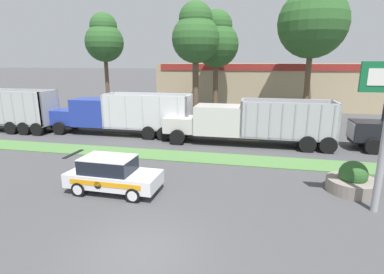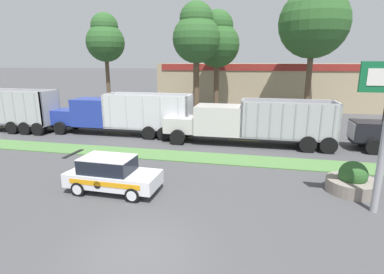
{
  "view_description": "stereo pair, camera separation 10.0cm",
  "coord_description": "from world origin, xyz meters",
  "px_view_note": "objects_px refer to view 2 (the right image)",
  "views": [
    {
      "loc": [
        3.4,
        -7.92,
        5.93
      ],
      "look_at": [
        -0.35,
        9.65,
        1.45
      ],
      "focal_mm": 28.0,
      "sensor_mm": 36.0,
      "label": 1
    },
    {
      "loc": [
        3.5,
        -7.9,
        5.93
      ],
      "look_at": [
        -0.35,
        9.65,
        1.45
      ],
      "focal_mm": 28.0,
      "sensor_mm": 36.0,
      "label": 2
    }
  ],
  "objects_px": {
    "dump_truck_mid": "(234,123)",
    "dump_truck_far_right": "(110,116)",
    "rally_car": "(112,174)",
    "stone_planter": "(352,181)"
  },
  "relations": [
    {
      "from": "dump_truck_mid",
      "to": "dump_truck_far_right",
      "type": "distance_m",
      "value": 10.54
    },
    {
      "from": "dump_truck_mid",
      "to": "rally_car",
      "type": "relative_size",
      "value": 2.81
    },
    {
      "from": "dump_truck_far_right",
      "to": "rally_car",
      "type": "distance_m",
      "value": 12.18
    },
    {
      "from": "dump_truck_mid",
      "to": "rally_car",
      "type": "distance_m",
      "value": 11.0
    },
    {
      "from": "stone_planter",
      "to": "dump_truck_far_right",
      "type": "bearing_deg",
      "value": 153.18
    },
    {
      "from": "dump_truck_far_right",
      "to": "dump_truck_mid",
      "type": "bearing_deg",
      "value": -5.18
    },
    {
      "from": "rally_car",
      "to": "dump_truck_mid",
      "type": "bearing_deg",
      "value": 63.58
    },
    {
      "from": "dump_truck_far_right",
      "to": "stone_planter",
      "type": "xyz_separation_m",
      "value": [
        16.66,
        -8.42,
        -1.07
      ]
    },
    {
      "from": "dump_truck_mid",
      "to": "dump_truck_far_right",
      "type": "xyz_separation_m",
      "value": [
        -10.49,
        0.95,
        0.02
      ]
    },
    {
      "from": "stone_planter",
      "to": "rally_car",
      "type": "bearing_deg",
      "value": -167.94
    }
  ]
}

